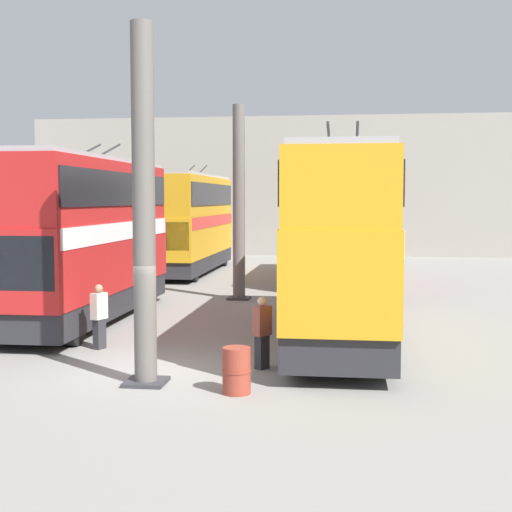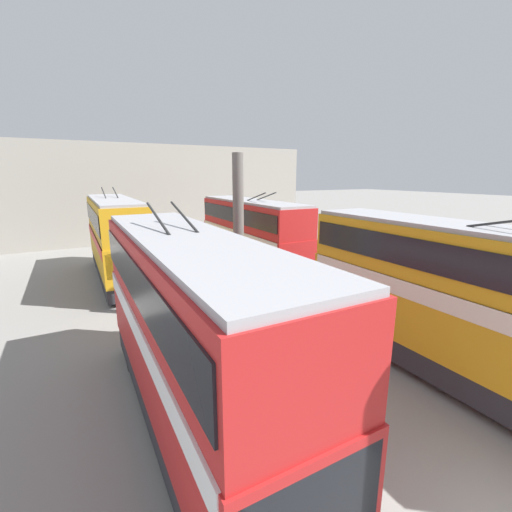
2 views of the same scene
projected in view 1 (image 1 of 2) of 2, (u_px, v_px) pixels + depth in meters
ground_plane at (157, 373)px, 15.83m from camera, size 240.00×240.00×0.00m
depot_back_wall at (288, 186)px, 48.71m from camera, size 0.50×36.00×9.49m
support_column_near at (144, 212)px, 14.66m from camera, size 0.85×0.85×7.45m
support_column_far at (239, 206)px, 27.29m from camera, size 0.85×0.85×7.45m
bus_left_near at (343, 234)px, 19.50m from camera, size 11.06×2.54×5.71m
bus_left_far at (345, 221)px, 33.33m from camera, size 11.01×2.54×5.57m
bus_right_mid at (85, 229)px, 22.37m from camera, size 10.23×2.54×5.78m
bus_right_far at (191, 217)px, 37.23m from camera, size 11.01×2.54×5.76m
person_by_right_row at (99, 315)px, 18.37m from camera, size 0.48×0.38×1.68m
person_by_left_row at (262, 331)px, 16.21m from camera, size 0.48×0.44×1.66m
oil_drum at (237, 370)px, 14.17m from camera, size 0.59×0.59×0.93m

